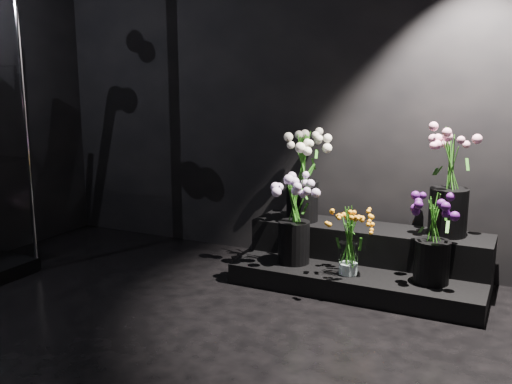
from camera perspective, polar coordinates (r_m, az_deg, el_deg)
The scene contains 8 objects.
floor at distance 3.31m, azimuth -14.11°, elevation -15.16°, with size 4.00×4.00×0.00m, color black.
wall_back at distance 4.66m, azimuth 1.27°, elevation 10.69°, with size 4.00×4.00×0.00m, color black.
display_riser at distance 4.23m, azimuth 10.74°, elevation -6.72°, with size 1.73×0.77×0.38m.
bouquet_orange_bells at distance 3.90m, azimuth 9.29°, elevation -4.75°, with size 0.34×0.34×0.47m.
bouquet_lilac at distance 4.06m, azimuth 3.86°, elevation -1.75°, with size 0.47×0.47×0.66m.
bouquet_purple at distance 3.85m, azimuth 17.34°, elevation -4.02°, with size 0.39×0.39×0.59m.
bouquet_cream_roses at distance 4.30m, azimuth 4.71°, elevation 2.36°, with size 0.45×0.45×0.69m.
bouquet_pink_roses at distance 4.10m, azimuth 18.88°, elevation 1.65°, with size 0.46×0.46×0.74m.
Camera 1 is at (1.96, -2.23, 1.47)m, focal length 40.00 mm.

